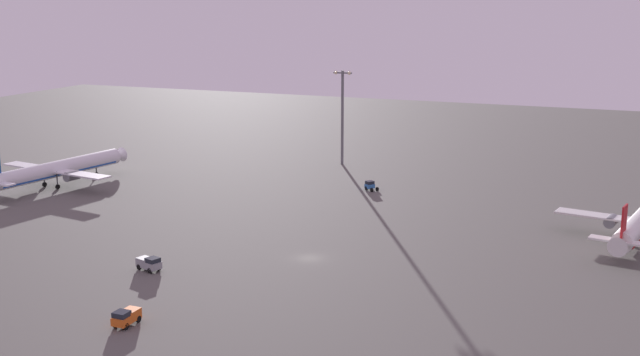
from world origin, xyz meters
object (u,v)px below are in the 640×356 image
(cargo_loader, at_px, (126,317))
(pushback_tug, at_px, (370,185))
(maintenance_van, at_px, (149,263))
(apron_light_east, at_px, (342,111))
(airplane_mid_apron, at_px, (57,169))

(cargo_loader, bearing_deg, pushback_tug, -92.30)
(maintenance_van, bearing_deg, cargo_loader, 43.03)
(cargo_loader, bearing_deg, maintenance_van, -62.85)
(cargo_loader, xyz_separation_m, apron_light_east, (-10.63, 108.91, 12.63))
(airplane_mid_apron, distance_m, maintenance_van, 66.68)
(cargo_loader, bearing_deg, airplane_mid_apron, -43.58)
(airplane_mid_apron, bearing_deg, apron_light_east, 52.28)
(pushback_tug, distance_m, apron_light_east, 31.85)
(cargo_loader, xyz_separation_m, maintenance_van, (-9.60, 19.74, 0.00))
(pushback_tug, xyz_separation_m, maintenance_van, (-14.80, -64.65, 0.11))
(airplane_mid_apron, bearing_deg, maintenance_van, -29.30)
(airplane_mid_apron, relative_size, apron_light_east, 1.68)
(cargo_loader, height_order, apron_light_east, apron_light_east)
(airplane_mid_apron, distance_m, cargo_loader, 86.99)
(maintenance_van, bearing_deg, pushback_tug, -175.79)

